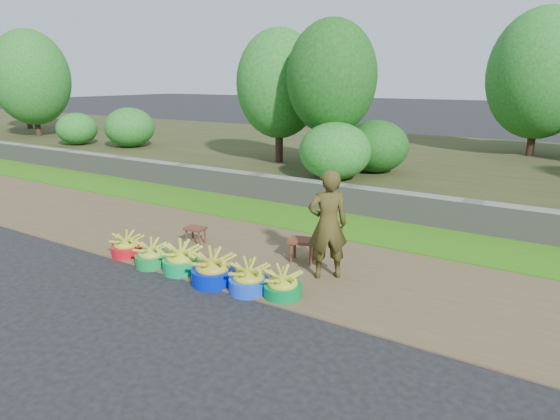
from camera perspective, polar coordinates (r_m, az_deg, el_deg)
The scene contains 15 objects.
ground_plane at distance 5.98m, azimuth -7.38°, elevation -9.71°, with size 120.00×120.00×0.00m, color black.
dirt_shoulder at distance 6.91m, azimuth -0.83°, elevation -5.92°, with size 80.00×2.50×0.02m, color brown.
grass_verge at distance 8.56m, azimuth 6.39°, elevation -1.62°, with size 80.00×1.50×0.04m, color #337612.
retaining_wall at distance 9.24m, azimuth 8.71°, elevation 1.23°, with size 80.00×0.35×0.55m, color gray.
earth_bank at distance 13.80m, azimuth 16.83°, elevation 5.41°, with size 80.00×10.00×0.50m, color #363A1B.
vegetation at distance 11.88m, azimuth 23.21°, elevation 14.38°, with size 35.77×7.98×4.12m.
basin_a at distance 7.34m, azimuth -18.15°, elevation -4.21°, with size 0.46×0.46×0.34m.
basin_b at distance 6.86m, azimuth -15.35°, elevation -5.33°, with size 0.47×0.47×0.35m.
basin_c at distance 6.55m, azimuth -11.89°, elevation -5.94°, with size 0.52×0.52×0.39m.
basin_d at distance 6.12m, azimuth -8.19°, elevation -7.23°, with size 0.56×0.56×0.42m.
basin_e at distance 5.85m, azimuth -3.84°, elevation -8.39°, with size 0.50×0.50×0.37m.
basin_f at distance 5.70m, azimuth 0.32°, elevation -9.19°, with size 0.47×0.47×0.35m.
stool_left at distance 7.52m, azimuth -10.27°, elevation -2.51°, with size 0.33×0.27×0.27m.
stool_right at distance 6.70m, azimuth 2.76°, elevation -4.14°, with size 0.43×0.37×0.33m.
vendor_woman at distance 6.06m, azimuth 5.84°, elevation -1.78°, with size 0.53×0.35×1.44m, color black.
Camera 1 is at (3.46, -4.16, 2.55)m, focal length 30.00 mm.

